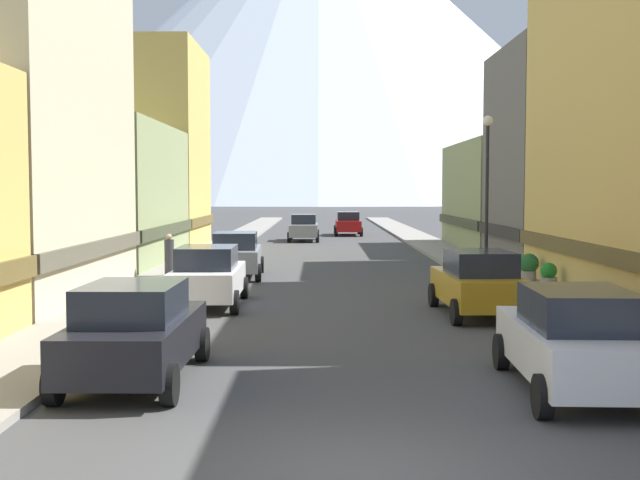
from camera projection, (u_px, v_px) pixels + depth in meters
name	position (u px, v px, depth m)	size (l,w,h in m)	color
ground_plane	(364.00, 478.00, 9.45)	(400.00, 400.00, 0.00)	#414141
sidewalk_left	(218.00, 250.00, 44.38)	(2.50, 100.00, 0.15)	gray
sidewalk_right	(442.00, 250.00, 44.37)	(2.50, 100.00, 0.15)	gray
storefront_left_2	(84.00, 197.00, 36.28)	(8.03, 11.73, 6.39)	#8C9966
storefront_left_3	(130.00, 151.00, 46.40)	(8.69, 8.39, 11.77)	#D8B259
storefront_right_2	(613.00, 161.00, 35.05)	(10.15, 8.01, 9.68)	#66605B
storefront_right_3	(545.00, 198.00, 45.80)	(10.19, 12.54, 6.13)	#8C9966
car_left_0	(136.00, 332.00, 14.13)	(2.10, 4.42, 1.78)	black
car_left_1	(209.00, 276.00, 23.29)	(2.12, 4.43, 1.78)	silver
car_left_2	(237.00, 254.00, 31.02)	(2.23, 4.47, 1.78)	slate
car_right_0	(577.00, 340.00, 13.35)	(2.22, 4.47, 1.78)	silver
car_right_1	(479.00, 283.00, 21.60)	(2.19, 4.46, 1.78)	#B28419
car_driving_0	(349.00, 223.00, 59.75)	(2.06, 4.40, 1.78)	#9E1111
car_driving_1	(304.00, 228.00, 53.13)	(2.06, 4.40, 1.78)	slate
trash_bin_right	(600.00, 303.00, 19.50)	(0.59, 0.59, 0.98)	#4C5156
potted_plant_0	(549.00, 276.00, 26.04)	(0.55, 0.55, 0.89)	gray
potted_plant_1	(530.00, 266.00, 28.49)	(0.70, 0.70, 0.99)	gray
pedestrian_0	(170.00, 257.00, 30.19)	(0.36, 0.36, 1.61)	#333338
streetlamp_right	(488.00, 174.00, 27.78)	(0.36, 0.36, 5.86)	black
mountain_backdrop	(320.00, 43.00, 265.61)	(218.53, 218.53, 105.09)	silver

